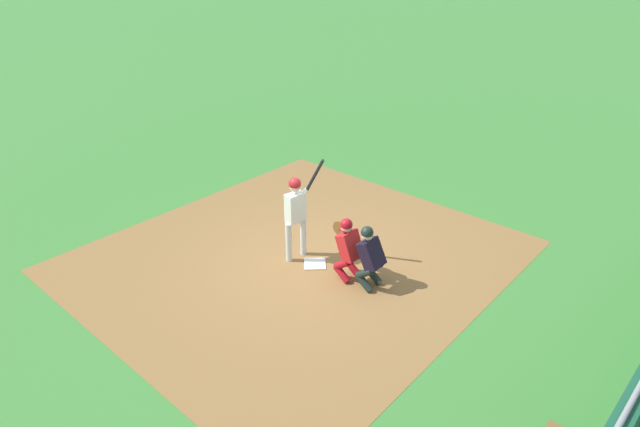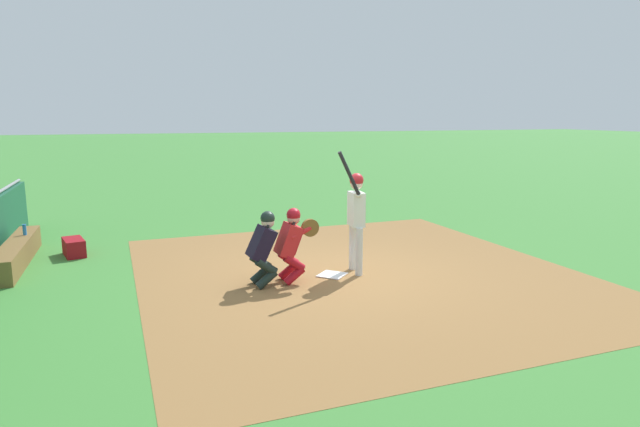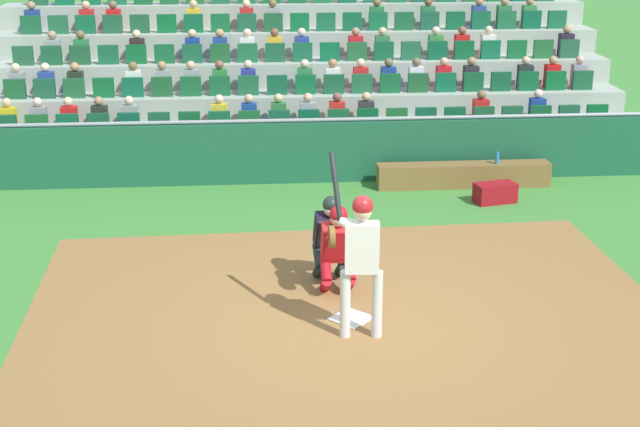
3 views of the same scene
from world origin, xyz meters
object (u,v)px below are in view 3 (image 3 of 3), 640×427
at_px(batter_at_plate, 361,250).
at_px(equipment_duffel_bag, 495,193).
at_px(water_bottle_on_bench, 497,158).
at_px(dugout_bench, 463,175).
at_px(home_plate_marker, 351,318).
at_px(catcher_crouching, 337,245).
at_px(home_plate_umpire, 330,233).

relative_size(batter_at_plate, equipment_duffel_bag, 3.12).
bearing_deg(water_bottle_on_bench, dugout_bench, -6.23).
xyz_separation_m(home_plate_marker, water_bottle_on_bench, (-3.31, -5.37, 0.53)).
relative_size(catcher_crouching, home_plate_umpire, 1.01).
height_order(home_plate_umpire, water_bottle_on_bench, home_plate_umpire).
bearing_deg(dugout_bench, home_plate_umpire, 55.42).
distance_m(home_plate_umpire, water_bottle_on_bench, 5.37).
xyz_separation_m(batter_at_plate, home_plate_umpire, (0.20, -1.74, -0.43)).
height_order(home_plate_marker, home_plate_umpire, home_plate_umpire).
bearing_deg(home_plate_umpire, water_bottle_on_bench, -130.27).
distance_m(batter_at_plate, water_bottle_on_bench, 6.72).
xyz_separation_m(home_plate_umpire, water_bottle_on_bench, (-3.47, -4.10, -0.15)).
height_order(home_plate_marker, batter_at_plate, batter_at_plate).
relative_size(home_plate_umpire, dugout_bench, 0.40).
bearing_deg(water_bottle_on_bench, catcher_crouching, 53.32).
relative_size(batter_at_plate, home_plate_umpire, 1.74).
bearing_deg(water_bottle_on_bench, home_plate_marker, 58.32).
height_order(catcher_crouching, water_bottle_on_bench, catcher_crouching).
distance_m(home_plate_marker, dugout_bench, 6.08).
height_order(catcher_crouching, dugout_bench, catcher_crouching).
distance_m(catcher_crouching, dugout_bench, 5.47).
xyz_separation_m(home_plate_umpire, dugout_bench, (-2.87, -4.16, -0.48)).
bearing_deg(water_bottle_on_bench, equipment_duffel_bag, 74.09).
bearing_deg(home_plate_umpire, dugout_bench, -124.58).
height_order(batter_at_plate, dugout_bench, batter_at_plate).
bearing_deg(home_plate_marker, water_bottle_on_bench, -121.68).
xyz_separation_m(batter_at_plate, catcher_crouching, (0.16, -1.24, -0.41)).
bearing_deg(equipment_duffel_bag, home_plate_umpire, 31.74).
relative_size(batter_at_plate, dugout_bench, 0.69).
bearing_deg(catcher_crouching, batter_at_plate, 97.20).
bearing_deg(dugout_bench, batter_at_plate, 65.70).
xyz_separation_m(home_plate_marker, home_plate_umpire, (0.16, -1.27, 0.68)).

